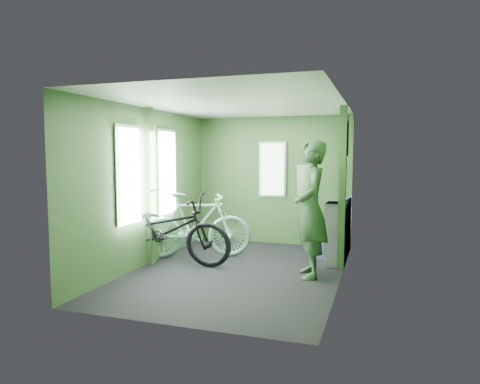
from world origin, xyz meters
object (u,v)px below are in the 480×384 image
at_px(bicycle_mint, 196,258).
at_px(passenger, 311,209).
at_px(bicycle_black, 166,265).
at_px(bench_seat, 332,238).
at_px(waste_box, 336,234).

xyz_separation_m(bicycle_mint, passenger, (1.86, -0.45, 0.91)).
height_order(bicycle_black, passenger, passenger).
bearing_deg(passenger, bench_seat, 156.42).
bearing_deg(passenger, bicycle_mint, -120.98).
xyz_separation_m(bicycle_mint, waste_box, (2.12, 0.26, 0.46)).
distance_m(bicycle_mint, waste_box, 2.19).
height_order(bicycle_black, bench_seat, bench_seat).
xyz_separation_m(passenger, waste_box, (0.26, 0.71, -0.45)).
height_order(bicycle_black, waste_box, waste_box).
height_order(passenger, waste_box, passenger).
relative_size(waste_box, bench_seat, 1.01).
relative_size(bicycle_black, passenger, 1.10).
bearing_deg(bench_seat, passenger, -90.46).
bearing_deg(bench_seat, bicycle_black, -141.76).
distance_m(bicycle_black, bench_seat, 2.69).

